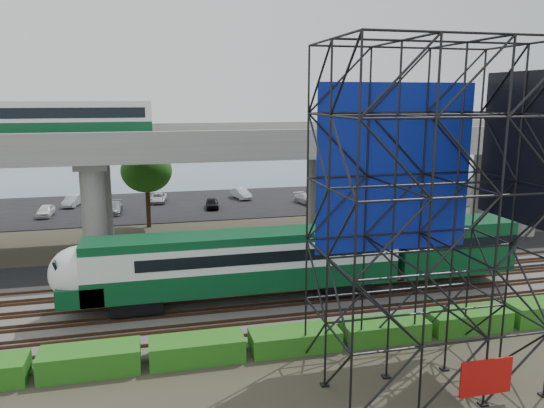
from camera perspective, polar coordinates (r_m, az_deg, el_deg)
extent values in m
plane|color=#474233|center=(31.88, -1.48, -12.09)|extent=(140.00, 140.00, 0.00)
cube|color=slate|center=(33.64, -2.20, -10.60)|extent=(90.00, 12.00, 0.20)
cube|color=black|center=(41.54, -4.51, -6.34)|extent=(90.00, 5.00, 0.08)
cube|color=black|center=(64.14, -7.81, 0.00)|extent=(90.00, 18.00, 0.08)
cube|color=#4B617B|center=(85.74, -9.30, 2.86)|extent=(140.00, 40.00, 0.03)
cube|color=#472D1E|center=(29.34, -0.34, -13.67)|extent=(90.00, 0.08, 0.16)
cube|color=#472D1E|center=(30.62, -0.97, -12.55)|extent=(90.00, 0.08, 0.16)
cube|color=#472D1E|center=(31.12, -1.20, -12.14)|extent=(90.00, 0.08, 0.16)
cube|color=#472D1E|center=(32.41, -1.75, -11.14)|extent=(90.00, 0.08, 0.16)
cube|color=#472D1E|center=(32.92, -1.95, -10.77)|extent=(90.00, 0.08, 0.16)
cube|color=#472D1E|center=(34.23, -2.44, -9.88)|extent=(90.00, 0.08, 0.16)
cube|color=#472D1E|center=(34.74, -2.62, -9.55)|extent=(90.00, 0.08, 0.16)
cube|color=#472D1E|center=(36.07, -3.06, -8.74)|extent=(90.00, 0.08, 0.16)
cube|color=#472D1E|center=(36.59, -3.22, -8.45)|extent=(90.00, 0.08, 0.16)
cube|color=#472D1E|center=(37.92, -3.61, -7.72)|extent=(90.00, 0.08, 0.16)
cube|color=black|center=(32.85, -14.32, -10.20)|extent=(3.00, 2.20, 0.90)
cube|color=black|center=(34.99, 7.72, -8.56)|extent=(3.00, 2.20, 0.90)
cube|color=#083E1F|center=(32.91, -2.94, -7.66)|extent=(19.00, 3.00, 1.40)
cube|color=silver|center=(32.46, -2.97, -5.24)|extent=(19.00, 3.00, 1.50)
cube|color=#083E1F|center=(32.19, -2.99, -3.54)|extent=(19.00, 2.60, 0.50)
cube|color=black|center=(32.64, -1.23, -5.05)|extent=(15.00, 3.06, 0.70)
ellipsoid|color=silver|center=(32.38, -19.85, -7.01)|extent=(3.60, 3.00, 3.20)
cube|color=#083E1F|center=(32.72, -19.72, -8.75)|extent=(2.60, 3.00, 1.10)
cube|color=black|center=(32.38, -21.85, -6.23)|extent=(0.48, 2.00, 1.09)
cube|color=#083E1F|center=(37.62, 18.56, -4.20)|extent=(8.00, 3.00, 3.40)
cube|color=#9E9B93|center=(45.17, -5.79, 6.19)|extent=(80.00, 12.00, 1.20)
cube|color=#9E9B93|center=(39.40, -4.68, 7.11)|extent=(80.00, 0.50, 1.10)
cube|color=#9E9B93|center=(50.77, -6.70, 8.06)|extent=(80.00, 0.50, 1.10)
cylinder|color=#9E9B93|center=(42.19, -18.58, -1.07)|extent=(1.80, 1.80, 8.00)
cylinder|color=#9E9B93|center=(49.03, -17.90, 0.68)|extent=(1.80, 1.80, 8.00)
cube|color=#9E9B93|center=(45.04, -18.51, 4.48)|extent=(2.40, 9.00, 0.60)
cylinder|color=#9E9B93|center=(44.95, 7.68, 0.19)|extent=(1.80, 1.80, 8.00)
cylinder|color=#9E9B93|center=(51.42, 4.89, 1.69)|extent=(1.80, 1.80, 8.00)
cube|color=#9E9B93|center=(47.63, 6.29, 5.37)|extent=(2.40, 9.00, 0.60)
cylinder|color=#9E9B93|center=(54.04, 25.80, 1.05)|extent=(1.80, 1.80, 8.00)
cylinder|color=#9E9B93|center=(59.54, 21.59, 2.27)|extent=(1.80, 1.80, 8.00)
cube|color=#9E9B93|center=(56.29, 23.89, 5.40)|extent=(2.40, 9.00, 0.60)
cube|color=black|center=(45.01, -20.43, 6.72)|extent=(12.00, 2.50, 0.70)
cube|color=#083E1F|center=(44.96, -20.51, 7.74)|extent=(12.00, 2.50, 0.90)
cube|color=silver|center=(44.91, -20.61, 9.14)|extent=(12.00, 2.50, 1.30)
cube|color=black|center=(44.91, -20.61, 9.20)|extent=(11.00, 2.56, 0.80)
cube|color=silver|center=(44.89, -20.68, 10.15)|extent=(12.00, 2.40, 0.30)
cube|color=#0D1D90|center=(26.66, 13.12, 3.74)|extent=(8.10, 0.08, 8.25)
cube|color=black|center=(26.41, 25.15, 5.50)|extent=(0.06, 5.40, 6.75)
cube|color=#B10F0C|center=(24.85, 22.02, -16.89)|extent=(2.40, 0.08, 1.60)
cube|color=black|center=(26.95, 15.19, -17.11)|extent=(9.36, 6.36, 0.08)
cube|color=#1C6116|center=(27.33, -18.97, -15.61)|extent=(4.60, 1.80, 1.20)
cube|color=#1C6116|center=(27.25, -8.08, -15.19)|extent=(4.60, 1.80, 1.15)
cube|color=#1C6116|center=(28.09, 2.46, -14.36)|extent=(4.60, 1.80, 1.03)
cube|color=#1C6116|center=(29.74, 12.02, -13.10)|extent=(4.60, 1.80, 1.01)
cube|color=#1C6116|center=(32.06, 20.30, -11.61)|extent=(4.60, 1.80, 1.12)
cube|color=#1C6116|center=(34.96, 27.25, -10.19)|extent=(4.60, 1.80, 1.20)
cylinder|color=#382314|center=(46.85, 12.20, -1.51)|extent=(0.44, 0.44, 4.80)
ellipsoid|color=#1C6116|center=(46.25, 12.37, 2.36)|extent=(4.94, 4.94, 4.18)
cylinder|color=#382314|center=(53.59, -13.19, 0.08)|extent=(0.44, 0.44, 4.80)
ellipsoid|color=#1C6116|center=(53.06, -13.35, 3.47)|extent=(4.94, 4.94, 4.18)
imported|color=black|center=(41.79, -12.79, -5.39)|extent=(5.69, 3.90, 1.45)
imported|color=white|center=(61.72, -23.18, -0.68)|extent=(1.66, 3.69, 1.23)
imported|color=#B0B4B8|center=(66.24, -20.66, 0.33)|extent=(2.16, 4.11, 1.29)
imported|color=gray|center=(60.90, -16.66, -0.38)|extent=(1.88, 4.26, 1.22)
imported|color=#BDBDBD|center=(65.72, -12.13, 0.66)|extent=(2.39, 4.22, 1.11)
imported|color=black|center=(61.21, -6.46, 0.09)|extent=(1.72, 3.63, 1.20)
imported|color=#B0B3B8|center=(66.68, -3.34, 1.14)|extent=(2.31, 4.17, 1.30)
imported|color=silver|center=(63.56, 3.78, 0.56)|extent=(2.66, 4.41, 1.20)
imported|color=#9B9EA2|center=(69.40, 5.56, 1.45)|extent=(2.73, 4.45, 1.15)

